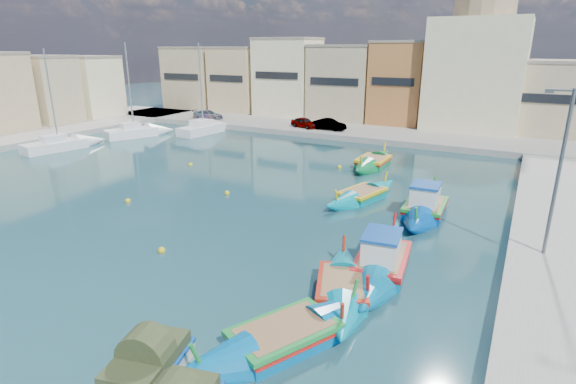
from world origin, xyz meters
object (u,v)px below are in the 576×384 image
Objects in this scene: luzzu_blue_cabin at (425,209)px; luzzu_cyan_mid at (362,196)px; yacht_midnorth at (145,132)px; yacht_mid at (72,144)px; luzzu_green at (373,163)px; luzzu_blue_south at (284,338)px; church_block at (479,58)px; yacht_north at (211,128)px; luzzu_turquoise_cabin at (382,262)px; tender_near at (148,367)px; luzzu_cyan_south at (342,289)px; quay_street_lamp at (557,173)px.

luzzu_blue_cabin is 1.09× the size of luzzu_cyan_mid.
yacht_midnorth reaches higher than yacht_mid.
luzzu_green is 0.96× the size of luzzu_blue_south.
yacht_mid reaches higher than luzzu_blue_south.
church_block is 1.76× the size of yacht_north.
luzzu_cyan_mid is (-4.08, 8.99, -0.12)m from luzzu_turquoise_cabin.
luzzu_cyan_south is at bearing 65.47° from tender_near.
luzzu_green is 22.99m from yacht_north.
luzzu_turquoise_cabin reaches higher than luzzu_cyan_mid.
luzzu_green is (-12.50, 13.43, -4.05)m from quay_street_lamp.
luzzu_blue_cabin is 1.01× the size of luzzu_blue_south.
luzzu_blue_south is at bearing -80.02° from luzzu_cyan_mid.
quay_street_lamp is 0.78× the size of yacht_mid.
church_block is 2.39× the size of quay_street_lamp.
church_block is at bearing 39.39° from yacht_mid.
luzzu_blue_cabin is 11.52m from luzzu_green.
luzzu_cyan_south reaches higher than tender_near.
quay_street_lamp is at bearing -77.65° from church_block.
church_block reaches higher than tender_near.
church_block is 22.69m from luzzu_green.
quay_street_lamp is 0.74× the size of yacht_midnorth.
luzzu_blue_cabin is 2.59× the size of tender_near.
yacht_mid is (-1.65, -8.20, -0.03)m from yacht_midnorth.
luzzu_turquoise_cabin is at bearing -146.11° from quay_street_lamp.
luzzu_blue_cabin is at bearing 76.80° from tender_near.
yacht_mid is at bearing 146.06° from tender_near.
yacht_midnorth is at bearing 150.64° from luzzu_turquoise_cabin.
luzzu_green is at bearing 104.72° from luzzu_cyan_south.
quay_street_lamp is 0.98× the size of luzzu_cyan_mid.
luzzu_blue_south is at bearing -49.08° from yacht_north.
quay_street_lamp is at bearing 33.89° from luzzu_turquoise_cabin.
tender_near is (-0.03, -19.21, 0.23)m from luzzu_cyan_mid.
yacht_mid is at bearing -140.61° from church_block.
luzzu_blue_cabin is at bearing -12.26° from luzzu_cyan_mid.
yacht_north reaches higher than luzzu_blue_south.
church_block reaches higher than luzzu_cyan_mid.
luzzu_green is 29.63m from yacht_mid.
church_block is 2.35× the size of luzzu_cyan_mid.
luzzu_cyan_south is 38.57m from yacht_north.
luzzu_cyan_mid is 19.21m from tender_near.
church_block reaches higher than quay_street_lamp.
luzzu_green reaches higher than luzzu_cyan_mid.
yacht_mid is (-34.14, 13.38, 0.14)m from luzzu_cyan_south.
luzzu_turquoise_cabin is at bearing 79.24° from luzzu_blue_south.
church_block is 38.46m from yacht_midnorth.
luzzu_blue_south is 4.42m from tender_near.
tender_near is (-4.11, -10.22, 0.10)m from luzzu_turquoise_cabin.
yacht_north is (-27.44, 27.11, 0.17)m from luzzu_cyan_south.
luzzu_turquoise_cabin is at bearing -91.28° from luzzu_blue_cabin.
yacht_midnorth is at bearing -148.70° from church_block.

